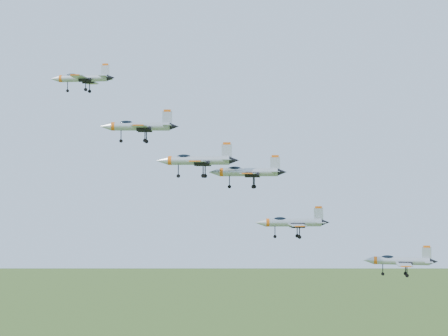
{
  "coord_description": "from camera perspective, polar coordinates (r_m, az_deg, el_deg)",
  "views": [
    {
      "loc": [
        13.87,
        -107.3,
        139.52
      ],
      "look_at": [
        4.1,
        -3.04,
        141.8
      ],
      "focal_mm": 50.0,
      "sensor_mm": 36.0,
      "label": 1
    }
  ],
  "objects": [
    {
      "name": "jet_trail",
      "position": [
        107.69,
        15.71,
        -8.15
      ],
      "size": [
        12.11,
        10.04,
        3.24
      ],
      "rotation": [
        0.0,
        0.0,
        -0.08
      ],
      "color": "#A7ADB4"
    },
    {
      "name": "jet_lead",
      "position": [
        122.91,
        -12.9,
        8.01
      ],
      "size": [
        12.72,
        10.45,
        3.41
      ],
      "rotation": [
        0.0,
        0.0,
        -0.01
      ],
      "color": "#A7ADB4"
    },
    {
      "name": "jet_right_high",
      "position": [
        94.07,
        -2.55,
        0.71
      ],
      "size": [
        12.69,
        10.41,
        3.4
      ],
      "rotation": [
        0.0,
        0.0,
        -0.01
      ],
      "color": "#A7ADB4"
    },
    {
      "name": "jet_right_low",
      "position": [
        95.56,
        2.06,
        -0.36
      ],
      "size": [
        12.11,
        9.97,
        3.24
      ],
      "rotation": [
        0.0,
        0.0,
        -0.03
      ],
      "color": "#A7ADB4"
    },
    {
      "name": "jet_left_low",
      "position": [
        110.32,
        6.16,
        -4.96
      ],
      "size": [
        13.32,
        11.13,
        3.56
      ],
      "rotation": [
        0.0,
        0.0,
        0.15
      ],
      "color": "#A7ADB4"
    },
    {
      "name": "jet_left_high",
      "position": [
        109.91,
        -7.85,
        3.81
      ],
      "size": [
        13.88,
        11.55,
        3.71
      ],
      "rotation": [
        0.0,
        0.0,
        0.11
      ],
      "color": "#A7ADB4"
    }
  ]
}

